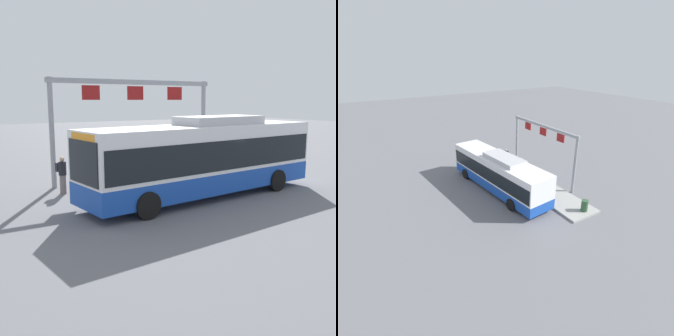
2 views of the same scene
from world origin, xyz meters
TOP-DOWN VIEW (x-y plane):
  - ground_plane at (0.00, 0.00)m, footprint 120.00×120.00m
  - platform_curb at (-2.39, -3.41)m, footprint 10.00×2.80m
  - bus_main at (-0.01, -0.00)m, footprint 11.44×3.61m
  - person_boarding at (5.01, -3.85)m, footprint 0.45×0.59m
  - person_waiting_near at (1.72, -3.64)m, footprint 0.45×0.59m
  - person_waiting_mid at (3.67, -3.34)m, footprint 0.54×0.61m
  - platform_sign_gantry at (0.56, -5.25)m, footprint 9.24×0.24m
  - trash_bin at (-6.70, -3.73)m, footprint 0.52×0.52m

SIDE VIEW (x-z plane):
  - ground_plane at x=0.00m, z-range 0.00..0.00m
  - platform_curb at x=-2.39m, z-range 0.00..0.16m
  - trash_bin at x=-6.70m, z-range 0.16..1.06m
  - person_boarding at x=5.01m, z-range 0.06..1.73m
  - person_waiting_mid at x=3.67m, z-range 0.06..1.73m
  - person_waiting_near at x=1.72m, z-range 0.22..1.89m
  - bus_main at x=-0.01m, z-range 0.08..3.54m
  - platform_sign_gantry at x=0.56m, z-range 1.15..6.35m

